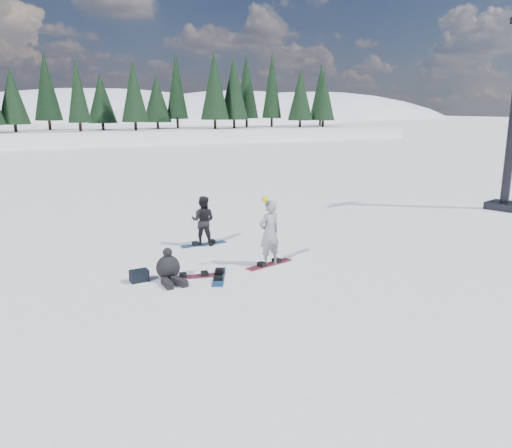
{
  "coord_description": "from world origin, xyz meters",
  "views": [
    {
      "loc": [
        -6.21,
        -12.14,
        4.29
      ],
      "look_at": [
        -0.6,
        0.33,
        1.1
      ],
      "focal_mm": 35.0,
      "sensor_mm": 36.0,
      "label": 1
    }
  ],
  "objects_px": {
    "lift_tower": "(512,131)",
    "snowboard_loose_b": "(194,277)",
    "snowboarder_man": "(203,221)",
    "seated_rider": "(169,268)",
    "snowboarder_woman": "(269,233)",
    "gear_bag": "(139,276)",
    "snowboard_loose_a": "(219,277)"
  },
  "relations": [
    {
      "from": "snowboarder_woman",
      "to": "lift_tower",
      "type": "bearing_deg",
      "value": -179.82
    },
    {
      "from": "snowboarder_man",
      "to": "snowboard_loose_b",
      "type": "relative_size",
      "value": 1.06
    },
    {
      "from": "lift_tower",
      "to": "snowboard_loose_a",
      "type": "bearing_deg",
      "value": 174.9
    },
    {
      "from": "seated_rider",
      "to": "gear_bag",
      "type": "height_order",
      "value": "seated_rider"
    },
    {
      "from": "lift_tower",
      "to": "snowboard_loose_b",
      "type": "xyz_separation_m",
      "value": [
        -14.97,
        -3.09,
        -3.32
      ]
    },
    {
      "from": "snowboarder_woman",
      "to": "snowboard_loose_b",
      "type": "xyz_separation_m",
      "value": [
        -2.24,
        -0.13,
        -0.92
      ]
    },
    {
      "from": "lift_tower",
      "to": "snowboarder_man",
      "type": "distance_m",
      "value": 13.97
    },
    {
      "from": "lift_tower",
      "to": "seated_rider",
      "type": "height_order",
      "value": "lift_tower"
    },
    {
      "from": "lift_tower",
      "to": "snowboarder_woman",
      "type": "bearing_deg",
      "value": 174.79
    },
    {
      "from": "snowboard_loose_b",
      "to": "snowboard_loose_a",
      "type": "bearing_deg",
      "value": -14.81
    },
    {
      "from": "lift_tower",
      "to": "snowboarder_woman",
      "type": "relative_size",
      "value": 4.11
    },
    {
      "from": "snowboarder_woman",
      "to": "snowboarder_man",
      "type": "bearing_deg",
      "value": -83.02
    },
    {
      "from": "gear_bag",
      "to": "snowboard_loose_a",
      "type": "distance_m",
      "value": 2.03
    },
    {
      "from": "snowboarder_man",
      "to": "snowboard_loose_b",
      "type": "height_order",
      "value": "snowboarder_man"
    },
    {
      "from": "lift_tower",
      "to": "snowboard_loose_b",
      "type": "relative_size",
      "value": 5.47
    },
    {
      "from": "snowboarder_woman",
      "to": "gear_bag",
      "type": "relative_size",
      "value": 4.44
    },
    {
      "from": "snowboard_loose_b",
      "to": "seated_rider",
      "type": "bearing_deg",
      "value": -169.21
    },
    {
      "from": "seated_rider",
      "to": "snowboard_loose_a",
      "type": "height_order",
      "value": "seated_rider"
    },
    {
      "from": "snowboarder_woman",
      "to": "seated_rider",
      "type": "relative_size",
      "value": 1.88
    },
    {
      "from": "lift_tower",
      "to": "seated_rider",
      "type": "xyz_separation_m",
      "value": [
        -15.63,
        -3.09,
        -3.01
      ]
    },
    {
      "from": "snowboarder_man",
      "to": "gear_bag",
      "type": "distance_m",
      "value": 3.76
    },
    {
      "from": "snowboarder_woman",
      "to": "seated_rider",
      "type": "height_order",
      "value": "snowboarder_woman"
    },
    {
      "from": "lift_tower",
      "to": "snowboarder_woman",
      "type": "xyz_separation_m",
      "value": [
        -12.73,
        -2.96,
        -2.4
      ]
    },
    {
      "from": "snowboard_loose_a",
      "to": "snowboard_loose_b",
      "type": "distance_m",
      "value": 0.66
    },
    {
      "from": "snowboarder_man",
      "to": "seated_rider",
      "type": "distance_m",
      "value": 3.5
    },
    {
      "from": "snowboarder_man",
      "to": "snowboard_loose_a",
      "type": "relative_size",
      "value": 1.06
    },
    {
      "from": "snowboarder_woman",
      "to": "snowboard_loose_a",
      "type": "height_order",
      "value": "snowboarder_woman"
    },
    {
      "from": "lift_tower",
      "to": "gear_bag",
      "type": "relative_size",
      "value": 18.22
    },
    {
      "from": "snowboarder_woman",
      "to": "gear_bag",
      "type": "bearing_deg",
      "value": -14.85
    },
    {
      "from": "lift_tower",
      "to": "snowboard_loose_b",
      "type": "bearing_deg",
      "value": 173.37
    },
    {
      "from": "seated_rider",
      "to": "snowboard_loose_a",
      "type": "xyz_separation_m",
      "value": [
        1.25,
        -0.28,
        -0.31
      ]
    },
    {
      "from": "seated_rider",
      "to": "snowboard_loose_b",
      "type": "relative_size",
      "value": 0.71
    }
  ]
}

